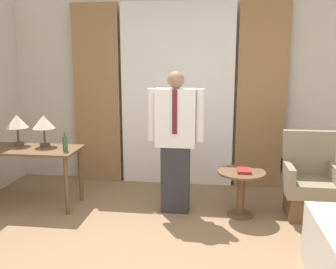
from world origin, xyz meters
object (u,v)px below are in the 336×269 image
desk (27,156)px  person (176,138)px  armchair (309,186)px  book (244,171)px  side_table (241,186)px  bottle_near_edge (65,143)px  table_lamp_right (44,123)px  table_lamp_left (17,123)px

desk → person: size_ratio=0.77×
armchair → book: (-0.76, -0.13, 0.20)m
desk → side_table: (2.61, 0.00, -0.26)m
desk → bottle_near_edge: (0.53, -0.08, 0.20)m
bottle_near_edge → person: size_ratio=0.14×
bottle_near_edge → armchair: 2.91m
table_lamp_right → armchair: (3.22, -0.02, -0.66)m
desk → book: size_ratio=6.00×
desk → book: 2.64m
desk → book: desk is taller
table_lamp_right → person: person is taller
person → book: 0.87m
person → side_table: bearing=-2.2°
table_lamp_left → bottle_near_edge: size_ratio=1.70×
side_table → book: 0.19m
table_lamp_right → bottle_near_edge: table_lamp_right is taller
desk → bottle_near_edge: 0.57m
table_lamp_right → armchair: 3.29m
desk → side_table: size_ratio=2.34×
book → desk: bearing=179.6°
table_lamp_left → book: bearing=-3.1°
bottle_near_edge → person: (1.31, 0.11, 0.08)m
side_table → bottle_near_edge: bearing=-177.8°
table_lamp_left → book: size_ratio=1.82×
table_lamp_right → bottle_near_edge: 0.46m
table_lamp_left → person: 2.02m
desk → book: (2.64, -0.02, -0.07)m
person → book: size_ratio=7.79×
table_lamp_left → bottle_near_edge: (0.71, -0.21, -0.20)m
book → armchair: bearing=9.4°
bottle_near_edge → book: bottle_near_edge is taller
bottle_near_edge → book: (2.10, 0.06, -0.27)m
person → side_table: (0.77, -0.03, -0.54)m
desk → table_lamp_left: table_lamp_left is taller
table_lamp_right → book: table_lamp_right is taller
book → table_lamp_left: bearing=176.9°
person → table_lamp_left: bearing=177.2°
desk → table_lamp_left: size_ratio=3.29×
person → armchair: size_ratio=1.70×
desk → book: bearing=-0.4°
armchair → bottle_near_edge: bearing=-176.3°
desk → table_lamp_right: 0.45m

